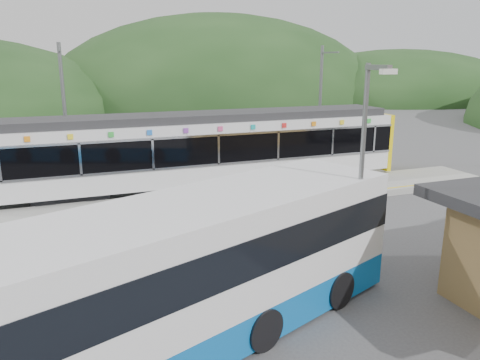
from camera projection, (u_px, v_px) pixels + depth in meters
name	position (u px, v px, depth m)	size (l,w,h in m)	color
ground	(271.00, 226.00, 17.97)	(120.00, 120.00, 0.00)	#4C4C4F
hills	(336.00, 180.00, 24.89)	(146.00, 149.00, 26.00)	#1E3D19
platform	(241.00, 199.00, 20.92)	(26.00, 3.20, 0.30)	#9E9E99
yellow_line	(252.00, 204.00, 19.70)	(26.00, 0.10, 0.01)	yellow
train	(199.00, 148.00, 22.51)	(20.44, 3.01, 3.74)	black
catenary_mast_west	(65.00, 115.00, 22.39)	(0.18, 1.80, 7.00)	slate
catenary_mast_east	(320.00, 105.00, 27.23)	(0.18, 1.80, 7.00)	slate
bus	(175.00, 284.00, 9.93)	(12.12, 6.88, 3.26)	#0B5FB2
lamp_post	(365.00, 165.00, 11.64)	(0.37, 1.09, 6.12)	slate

